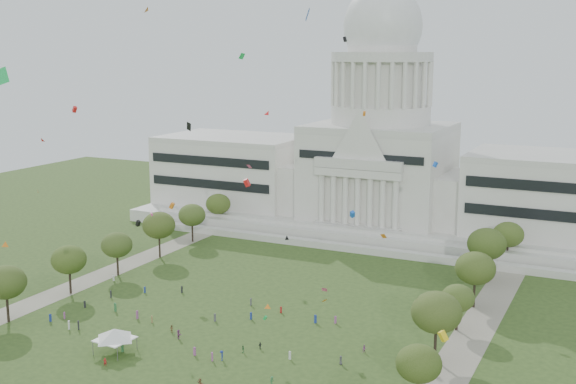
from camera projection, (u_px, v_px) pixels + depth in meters
The scene contains 29 objects.
ground at pixel (187, 353), 139.91m from camera, with size 400.00×400.00×0.00m, color #2F471C.
capitol at pixel (379, 161), 236.03m from camera, with size 160.00×64.50×91.30m.
path_left at pixel (96, 277), 186.92m from camera, with size 8.00×160.00×0.04m, color gray.
path_right at pixel (469, 341), 145.92m from camera, with size 8.00×160.00×0.04m, color gray.
row_tree_l_1 at pixel (6, 282), 154.40m from camera, with size 8.86×8.86×12.59m.
row_tree_r_1 at pixel (419, 364), 117.16m from camera, with size 7.58×7.58×10.78m.
row_tree_l_2 at pixel (69, 260), 172.81m from camera, with size 8.42×8.42×11.97m.
row_tree_r_2 at pixel (437, 312), 134.61m from camera, with size 9.55×9.55×13.58m.
row_tree_l_3 at pixel (117, 245), 187.15m from camera, with size 8.12×8.12×11.55m.
row_tree_r_3 at pixel (458, 298), 150.07m from camera, with size 7.01×7.01×9.98m.
row_tree_l_4 at pixel (159, 225), 203.27m from camera, with size 9.29×9.29×13.21m.
row_tree_r_4 at pixel (475, 268), 163.24m from camera, with size 9.19×9.19×13.06m.
row_tree_l_5 at pixel (192, 215), 220.37m from camera, with size 8.33×8.33×11.85m.
row_tree_r_5 at pixel (487, 244), 181.47m from camera, with size 9.82×9.82×13.96m.
row_tree_l_6 at pixel (218, 204), 237.12m from camera, with size 8.19×8.19×11.64m.
row_tree_r_6 at pixel (508, 235), 196.54m from camera, with size 8.42×8.42×11.97m.
event_tent at pixel (115, 334), 139.51m from camera, with size 9.65×9.65×4.96m.
person_0 at pixel (341, 360), 134.68m from camera, with size 0.84×0.54×1.71m, color #4C4C51.
person_2 at pixel (364, 349), 140.06m from camera, with size 0.76×0.47×1.56m, color #994C8C.
person_3 at pixel (222, 356), 136.43m from camera, with size 1.26×0.65×1.95m, color navy.
person_4 at pixel (243, 349), 139.97m from camera, with size 0.88×0.48×1.51m, color #33723F.
person_5 at pixel (179, 334), 146.74m from camera, with size 1.82×0.72×1.96m, color #994C8C.
person_7 at pixel (105, 362), 134.04m from camera, with size 0.59×0.43×1.61m, color #B21E1E.
person_8 at pixel (172, 329), 150.18m from camera, with size 0.78×0.48×1.61m, color olive.
person_9 at pixel (272, 380), 126.57m from camera, with size 0.99×0.51×1.54m, color #33723F.
person_10 at pixel (260, 346), 141.73m from camera, with size 0.83×0.45×1.41m, color #26262B.
person_11 at pixel (200, 384), 124.81m from camera, with size 1.83×0.72×1.97m, color olive.
distant_crowd at pixel (166, 316), 156.89m from camera, with size 62.40×34.97×1.93m.
kite_swarm at pixel (201, 200), 136.86m from camera, with size 90.38×100.13×60.15m.
Camera 1 is at (74.78, -109.74, 57.49)m, focal length 45.00 mm.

